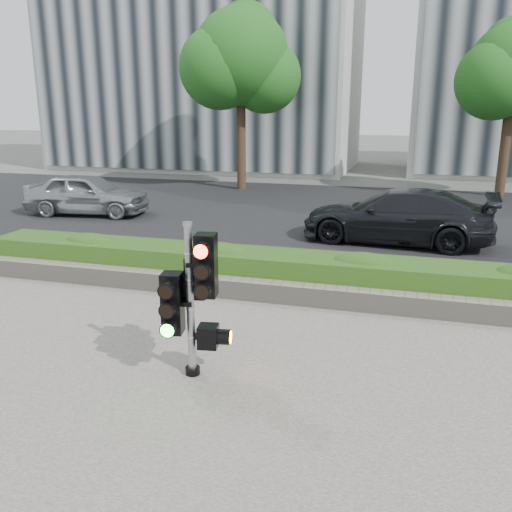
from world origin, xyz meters
The scene contains 11 objects.
ground centered at (0.00, 0.00, 0.00)m, with size 120.00×120.00×0.00m, color #51514C.
sidewalk centered at (0.00, -2.50, 0.01)m, with size 16.00×11.00×0.03m, color #9E9389.
road centered at (0.00, 10.00, 0.01)m, with size 60.00×13.00×0.02m, color black.
curb centered at (0.00, 3.15, 0.06)m, with size 60.00×0.25×0.12m, color gray.
stone_wall centered at (0.00, 1.90, 0.20)m, with size 12.00×0.32×0.34m, color gray.
hedge centered at (0.00, 2.55, 0.37)m, with size 12.00×1.00×0.68m, color #4F892A.
building_left centered at (-9.00, 23.00, 7.50)m, with size 16.00×9.00×15.00m, color #B7B7B2.
tree_left centered at (-4.52, 14.56, 5.04)m, with size 4.61×4.03×7.34m.
traffic_signal centered at (-0.28, -0.97, 1.13)m, with size 0.71×0.56×1.98m.
car_silver centered at (-7.55, 7.98, 0.67)m, with size 1.54×3.82×1.30m, color #9DA1A4.
car_dark centered at (1.94, 6.91, 0.70)m, with size 1.89×4.66×1.35m, color black.
Camera 1 is at (2.19, -6.81, 3.34)m, focal length 38.00 mm.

